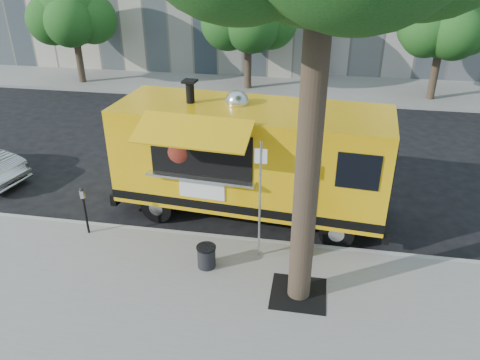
% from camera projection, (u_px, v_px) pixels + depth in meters
% --- Properties ---
extents(ground, '(120.00, 120.00, 0.00)m').
position_uv_depth(ground, '(211.00, 221.00, 13.12)').
color(ground, black).
rests_on(ground, ground).
extents(sidewalk, '(60.00, 6.00, 0.15)m').
position_uv_depth(sidewalk, '(167.00, 320.00, 9.58)').
color(sidewalk, gray).
rests_on(sidewalk, ground).
extents(curb, '(60.00, 0.14, 0.16)m').
position_uv_depth(curb, '(203.00, 237.00, 12.27)').
color(curb, '#999993').
rests_on(curb, ground).
extents(far_sidewalk, '(60.00, 5.00, 0.15)m').
position_uv_depth(far_sidewalk, '(269.00, 86.00, 24.90)').
color(far_sidewalk, gray).
rests_on(far_sidewalk, ground).
extents(tree_well, '(1.20, 1.20, 0.02)m').
position_uv_depth(tree_well, '(298.00, 293.00, 10.20)').
color(tree_well, black).
rests_on(tree_well, sidewalk).
extents(far_tree_a, '(3.42, 3.42, 5.36)m').
position_uv_depth(far_tree_a, '(72.00, 11.00, 23.68)').
color(far_tree_a, '#33261C').
rests_on(far_tree_a, far_sidewalk).
extents(far_tree_b, '(3.60, 3.60, 5.50)m').
position_uv_depth(far_tree_b, '(248.00, 13.00, 22.63)').
color(far_tree_b, '#33261C').
rests_on(far_tree_b, far_sidewalk).
extents(far_tree_c, '(3.24, 3.24, 5.21)m').
position_uv_depth(far_tree_c, '(444.00, 22.00, 21.04)').
color(far_tree_c, '#33261C').
rests_on(far_tree_c, far_sidewalk).
extents(sign_post, '(0.28, 0.06, 3.00)m').
position_uv_depth(sign_post, '(260.00, 194.00, 10.68)').
color(sign_post, silver).
rests_on(sign_post, sidewalk).
extents(parking_meter, '(0.11, 0.11, 1.33)m').
position_uv_depth(parking_meter, '(84.00, 205.00, 11.95)').
color(parking_meter, black).
rests_on(parking_meter, sidewalk).
extents(food_truck, '(7.73, 3.82, 3.75)m').
position_uv_depth(food_truck, '(249.00, 158.00, 12.66)').
color(food_truck, '#F6B50C').
rests_on(food_truck, ground).
extents(trash_bin_left, '(0.46, 0.46, 0.55)m').
position_uv_depth(trash_bin_left, '(302.00, 243.00, 11.38)').
color(trash_bin_left, black).
rests_on(trash_bin_left, sidewalk).
extents(trash_bin_right, '(0.46, 0.46, 0.55)m').
position_uv_depth(trash_bin_right, '(206.00, 256.00, 10.92)').
color(trash_bin_right, black).
rests_on(trash_bin_right, sidewalk).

